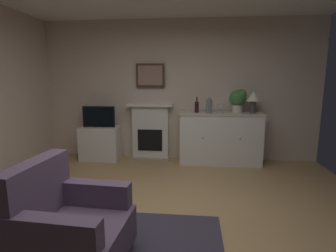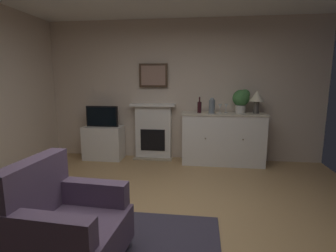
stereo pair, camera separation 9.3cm
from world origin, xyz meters
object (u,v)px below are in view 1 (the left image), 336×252
object	(u,v)px
armchair	(68,226)
fireplace_unit	(151,131)
wine_bottle	(197,107)
wine_glass_center	(223,106)
framed_picture	(150,75)
tv_cabinet	(100,143)
wine_glass_left	(217,106)
sideboard_cabinet	(220,138)
tv_set	(99,117)
vase_decorative	(209,105)
table_lamp	(253,98)
potted_plant_small	(238,99)

from	to	relation	value
armchair	fireplace_unit	bearing A→B (deg)	87.13
wine_bottle	wine_glass_center	bearing A→B (deg)	3.28
framed_picture	armchair	xyz separation A→B (m)	(-0.16, -3.19, -1.25)
tv_cabinet	armchair	distance (m)	3.09
wine_bottle	fireplace_unit	bearing A→B (deg)	168.10
wine_glass_center	framed_picture	bearing A→B (deg)	171.47
wine_bottle	wine_glass_left	bearing A→B (deg)	-2.62
sideboard_cabinet	tv_set	xyz separation A→B (m)	(-2.32, -0.01, 0.37)
fireplace_unit	wine_bottle	bearing A→B (deg)	-11.90
vase_decorative	tv_cabinet	xyz separation A→B (m)	(-2.09, 0.06, -0.77)
framed_picture	sideboard_cabinet	bearing A→B (deg)	-9.42
tv_cabinet	armchair	xyz separation A→B (m)	(0.82, -2.98, 0.05)
table_lamp	sideboard_cabinet	bearing A→B (deg)	-180.00
wine_bottle	armchair	world-z (taller)	wine_bottle
framed_picture	wine_glass_center	size ratio (longest dim) A/B	3.33
framed_picture	tv_set	size ratio (longest dim) A/B	0.89
wine_bottle	wine_glass_left	world-z (taller)	wine_bottle
armchair	wine_bottle	bearing A→B (deg)	70.36
sideboard_cabinet	table_lamp	xyz separation A→B (m)	(0.56, 0.00, 0.76)
fireplace_unit	vase_decorative	distance (m)	1.27
wine_glass_left	potted_plant_small	bearing A→B (deg)	11.02
tv_cabinet	tv_set	distance (m)	0.53
sideboard_cabinet	tv_set	world-z (taller)	tv_set
wine_glass_left	vase_decorative	xyz separation A→B (m)	(-0.15, -0.02, 0.02)
tv_cabinet	potted_plant_small	world-z (taller)	potted_plant_small
wine_bottle	tv_set	xyz separation A→B (m)	(-1.87, 0.00, -0.21)
table_lamp	wine_glass_left	xyz separation A→B (m)	(-0.64, -0.03, -0.16)
potted_plant_small	wine_glass_center	bearing A→B (deg)	-173.77
wine_glass_center	vase_decorative	bearing A→B (deg)	-165.70
framed_picture	sideboard_cabinet	distance (m)	1.78
sideboard_cabinet	fireplace_unit	bearing A→B (deg)	172.47
fireplace_unit	tv_cabinet	distance (m)	1.01
tv_set	armchair	xyz separation A→B (m)	(0.82, -2.96, -0.47)
framed_picture	potted_plant_small	xyz separation A→B (m)	(1.65, -0.18, -0.42)
fireplace_unit	table_lamp	xyz separation A→B (m)	(1.90, -0.18, 0.69)
fireplace_unit	tv_cabinet	size ratio (longest dim) A/B	1.47
wine_glass_center	tv_set	distance (m)	2.36
table_lamp	vase_decorative	size ratio (longest dim) A/B	1.42
sideboard_cabinet	wine_bottle	distance (m)	0.73
fireplace_unit	tv_set	bearing A→B (deg)	-169.23
wine_bottle	potted_plant_small	bearing A→B (deg)	4.34
framed_picture	tv_cabinet	bearing A→B (deg)	-167.99
tv_cabinet	vase_decorative	bearing A→B (deg)	-1.78
wine_glass_left	vase_decorative	bearing A→B (deg)	-171.81
vase_decorative	armchair	bearing A→B (deg)	-113.64
wine_glass_center	potted_plant_small	distance (m)	0.30
vase_decorative	armchair	xyz separation A→B (m)	(-1.28, -2.92, -0.72)
table_lamp	tv_set	world-z (taller)	table_lamp
fireplace_unit	wine_glass_left	bearing A→B (deg)	-9.23
table_lamp	wine_glass_left	distance (m)	0.66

